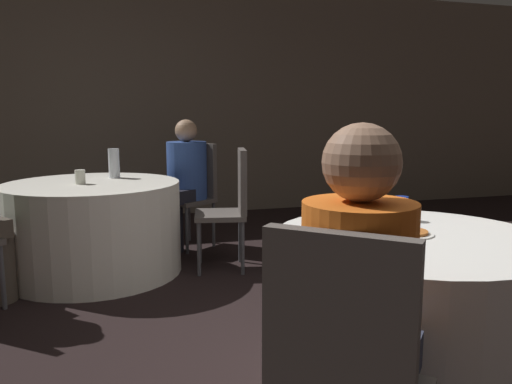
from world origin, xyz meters
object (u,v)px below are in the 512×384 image
object	(u,v)px
chair_far_east	(232,199)
bottle_far	(114,163)
table_near	(409,313)
soda_can_red	(345,211)
pizza_plate_near	(408,232)
person_orange_shirt	(362,335)
chair_near_southwest	(345,375)
chair_far_northeast	(195,186)
table_far	(94,228)
soda_can_blue	(401,208)
soda_can_silver	(382,234)
person_blue_shirt	(182,183)

from	to	relation	value
chair_far_east	bottle_far	distance (m)	1.05
table_near	soda_can_red	size ratio (longest dim) A/B	9.99
chair_far_east	pizza_plate_near	size ratio (longest dim) A/B	4.45
person_orange_shirt	soda_can_red	bearing A→B (deg)	109.27
chair_near_southwest	bottle_far	world-z (taller)	chair_near_southwest
chair_far_northeast	table_far	bearing A→B (deg)	90.00
soda_can_blue	soda_can_silver	bearing A→B (deg)	-129.40
table_near	chair_near_southwest	world-z (taller)	chair_near_southwest
soda_can_blue	soda_can_red	world-z (taller)	same
pizza_plate_near	chair_far_east	bearing A→B (deg)	99.60
chair_far_east	chair_near_southwest	bearing A→B (deg)	-176.42
chair_near_southwest	soda_can_silver	size ratio (longest dim) A/B	7.99
soda_can_red	person_blue_shirt	bearing A→B (deg)	100.97
bottle_far	person_blue_shirt	bearing A→B (deg)	23.58
chair_far_east	soda_can_red	size ratio (longest dim) A/B	7.99
table_far	person_orange_shirt	bearing A→B (deg)	-73.67
person_orange_shirt	bottle_far	bearing A→B (deg)	144.63
person_orange_shirt	pizza_plate_near	distance (m)	0.88
chair_far_northeast	bottle_far	bearing A→B (deg)	81.76
chair_near_southwest	bottle_far	xyz separation A→B (m)	(-0.54, 3.20, 0.27)
pizza_plate_near	soda_can_silver	bearing A→B (deg)	-142.16
pizza_plate_near	soda_can_blue	xyz separation A→B (m)	(0.13, 0.27, 0.05)
chair_near_southwest	soda_can_blue	world-z (taller)	chair_near_southwest
soda_can_silver	soda_can_red	bearing A→B (deg)	80.81
table_far	chair_near_southwest	distance (m)	3.04
pizza_plate_near	soda_can_blue	bearing A→B (deg)	63.87
soda_can_red	pizza_plate_near	bearing A→B (deg)	-60.69
table_far	person_orange_shirt	distance (m)	2.95
chair_near_southwest	chair_far_east	xyz separation A→B (m)	(0.36, 2.73, 0.00)
chair_far_east	soda_can_blue	distance (m)	1.76
bottle_far	person_orange_shirt	bearing A→B (deg)	-78.06
soda_can_red	table_near	bearing A→B (deg)	-61.97
chair_far_northeast	soda_can_blue	world-z (taller)	chair_far_northeast
chair_far_northeast	soda_can_blue	bearing A→B (deg)	160.18
table_near	chair_far_east	world-z (taller)	chair_far_east
table_near	soda_can_silver	distance (m)	0.52
table_near	chair_near_southwest	distance (m)	1.05
soda_can_red	chair_far_east	bearing A→B (deg)	95.70
chair_near_southwest	soda_can_blue	distance (m)	1.35
table_far	chair_near_southwest	bearing A→B (deg)	-76.43
table_far	pizza_plate_near	world-z (taller)	pizza_plate_near
soda_can_blue	soda_can_red	xyz separation A→B (m)	(-0.30, 0.03, 0.00)
chair_far_northeast	person_blue_shirt	world-z (taller)	person_blue_shirt
chair_near_southwest	table_near	bearing A→B (deg)	90.00
table_near	soda_can_red	bearing A→B (deg)	118.03
soda_can_silver	chair_far_northeast	bearing A→B (deg)	94.86
soda_can_silver	chair_far_east	bearing A→B (deg)	92.34
table_near	person_orange_shirt	world-z (taller)	person_orange_shirt
soda_can_blue	person_blue_shirt	bearing A→B (deg)	107.42
soda_can_blue	chair_far_northeast	bearing A→B (deg)	104.01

